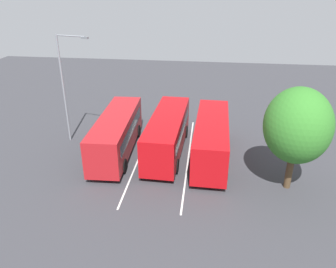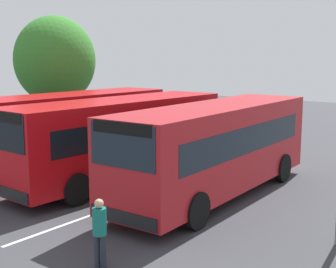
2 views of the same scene
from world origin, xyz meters
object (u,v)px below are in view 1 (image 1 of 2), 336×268
bus_far_left (211,137)px  bus_center_right (117,133)px  street_lamp (65,83)px  depot_tree (297,126)px  bus_center_left (167,132)px  pedestrian (125,113)px

bus_far_left → bus_center_right: size_ratio=0.99×
bus_far_left → bus_center_right: bearing=91.7°
street_lamp → depot_tree: 17.86m
bus_center_left → bus_center_right: 4.03m
bus_center_right → depot_tree: depot_tree is taller
bus_center_left → depot_tree: depot_tree is taller
bus_center_left → depot_tree: bearing=-113.1°
bus_center_left → street_lamp: 9.20m
bus_center_right → pedestrian: (6.31, 0.99, -0.79)m
bus_far_left → bus_center_left: size_ratio=1.00×
depot_tree → bus_center_left: bearing=65.5°
pedestrian → street_lamp: (-4.71, 3.51, 4.21)m
bus_center_right → street_lamp: street_lamp is taller
bus_far_left → pedestrian: bearing=54.7°
bus_center_left → depot_tree: 9.90m
street_lamp → depot_tree: size_ratio=1.30×
bus_far_left → bus_center_right: same height
street_lamp → bus_far_left: bearing=4.5°
pedestrian → street_lamp: size_ratio=0.18×
depot_tree → bus_far_left: bearing=56.2°
bus_center_right → pedestrian: bearing=6.0°
bus_center_left → pedestrian: bearing=42.4°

